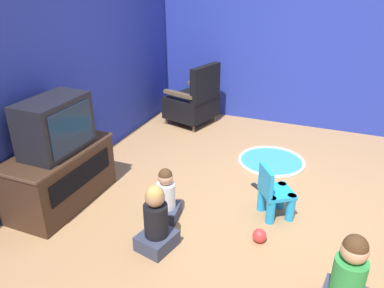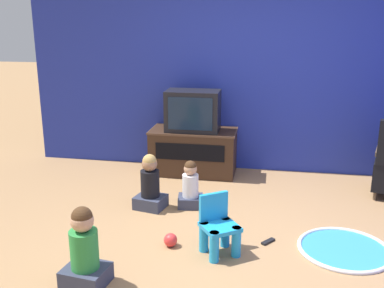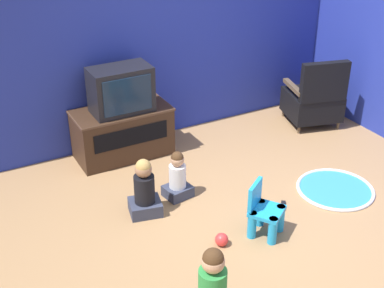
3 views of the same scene
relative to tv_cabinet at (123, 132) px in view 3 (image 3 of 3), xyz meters
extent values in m
plane|color=#9E754C|center=(0.76, -1.82, -0.30)|extent=(30.00, 30.00, 0.00)
cube|color=#23339E|center=(0.44, 0.35, 1.08)|extent=(5.36, 0.12, 2.75)
cube|color=#382316|center=(0.00, 0.00, -0.01)|extent=(1.08, 0.53, 0.58)
cube|color=#503626|center=(0.00, 0.00, 0.27)|extent=(1.10, 0.54, 0.02)
cube|color=black|center=(0.00, -0.27, 0.06)|extent=(0.86, 0.01, 0.21)
cube|color=black|center=(0.00, -0.04, 0.53)|extent=(0.67, 0.38, 0.51)
cube|color=#142338|center=(0.00, -0.23, 0.53)|extent=(0.55, 0.02, 0.40)
cylinder|color=brown|center=(2.80, -0.18, -0.25)|extent=(0.04, 0.04, 0.10)
cylinder|color=brown|center=(2.29, -0.04, -0.25)|extent=(0.04, 0.04, 0.10)
cylinder|color=brown|center=(2.67, -0.68, -0.25)|extent=(0.04, 0.04, 0.10)
cylinder|color=brown|center=(2.15, -0.54, -0.25)|extent=(0.04, 0.04, 0.10)
cube|color=black|center=(2.48, -0.36, -0.04)|extent=(0.77, 0.76, 0.32)
cube|color=black|center=(2.41, -0.62, 0.37)|extent=(0.60, 0.26, 0.50)
cube|color=brown|center=(2.75, -0.44, 0.22)|extent=(0.21, 0.52, 0.05)
cube|color=brown|center=(2.21, -0.29, 0.22)|extent=(0.21, 0.52, 0.05)
cylinder|color=#1E99DB|center=(0.55, -2.15, -0.17)|extent=(0.08, 0.08, 0.27)
cylinder|color=#1E99DB|center=(0.73, -2.03, -0.17)|extent=(0.08, 0.08, 0.27)
cylinder|color=#1E99DB|center=(0.44, -1.99, -0.17)|extent=(0.08, 0.08, 0.27)
cylinder|color=#1E99DB|center=(0.61, -1.87, -0.17)|extent=(0.08, 0.08, 0.27)
cube|color=#1E99DB|center=(0.58, -2.01, -0.05)|extent=(0.40, 0.40, 0.04)
cube|color=#1E99DB|center=(0.51, -1.91, 0.09)|extent=(0.24, 0.18, 0.25)
cylinder|color=teal|center=(1.65, -1.76, -0.29)|extent=(0.80, 0.80, 0.01)
torus|color=silver|center=(1.65, -1.76, -0.29)|extent=(0.81, 0.81, 0.04)
cube|color=#33384C|center=(-0.26, -1.18, -0.23)|extent=(0.36, 0.33, 0.13)
cylinder|color=black|center=(-0.26, -1.18, -0.03)|extent=(0.20, 0.20, 0.29)
sphere|color=#9E7051|center=(-0.26, -1.18, 0.19)|extent=(0.16, 0.16, 0.16)
sphere|color=tan|center=(-0.26, -1.18, 0.22)|extent=(0.15, 0.15, 0.15)
cube|color=#33384C|center=(0.16, -1.07, -0.24)|extent=(0.29, 0.27, 0.11)
cylinder|color=silver|center=(0.16, -1.07, -0.06)|extent=(0.17, 0.17, 0.25)
sphere|color=tan|center=(0.16, -1.07, 0.13)|extent=(0.14, 0.14, 0.14)
sphere|color=#472D19|center=(0.16, -1.07, 0.15)|extent=(0.13, 0.13, 0.13)
cylinder|color=#2D8C3F|center=(-0.37, -2.65, -0.01)|extent=(0.21, 0.21, 0.30)
sphere|color=tan|center=(-0.37, -2.65, 0.23)|extent=(0.17, 0.17, 0.17)
sphere|color=#472D19|center=(-0.37, -2.65, 0.26)|extent=(0.16, 0.16, 0.16)
sphere|color=red|center=(0.14, -1.96, -0.24)|extent=(0.12, 0.12, 0.12)
cube|color=black|center=(0.99, -1.74, -0.29)|extent=(0.13, 0.15, 0.02)
camera|label=1|loc=(-2.46, -2.40, 1.82)|focal=35.00mm
camera|label=2|loc=(0.96, -5.47, 1.68)|focal=42.00mm
camera|label=3|loc=(-1.91, -5.17, 2.77)|focal=50.00mm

